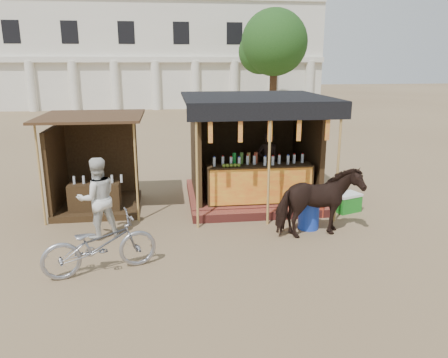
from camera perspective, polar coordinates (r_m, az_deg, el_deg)
ground at (r=8.56m, az=1.39°, el=-9.95°), size 120.00×120.00×0.00m
main_stall at (r=11.53m, az=3.92°, el=2.07°), size 3.60×3.61×2.78m
secondary_stall at (r=11.41m, az=-17.07°, el=0.40°), size 2.40×2.40×2.38m
cow at (r=9.38m, az=12.24°, el=-3.07°), size 1.89×1.11×1.50m
motorbike at (r=8.03m, az=-15.91°, el=-8.23°), size 2.11×1.25×1.05m
bystander at (r=9.48m, az=-16.20°, el=-2.42°), size 1.03×0.93×1.73m
blue_barrel at (r=9.92m, az=11.00°, el=-4.52°), size 0.59×0.59×0.67m
red_crate at (r=10.84m, az=11.90°, el=-3.85°), size 0.49×0.47×0.32m
cooler at (r=11.28m, az=15.74°, el=-2.95°), size 0.75×0.64×0.46m
background_building at (r=37.61m, az=-8.90°, el=15.58°), size 26.00×7.45×8.18m
tree at (r=30.62m, az=6.16°, el=17.01°), size 4.50×4.40×7.00m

